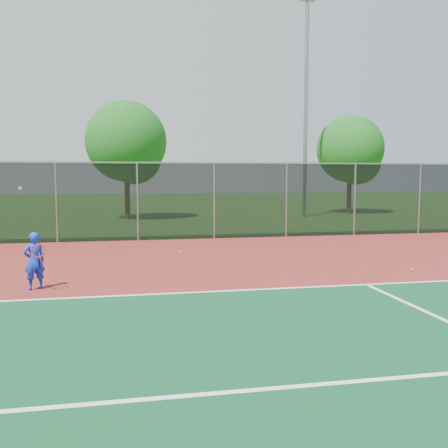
{
  "coord_description": "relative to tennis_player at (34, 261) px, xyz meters",
  "views": [
    {
      "loc": [
        -3.42,
        -7.49,
        2.57
      ],
      "look_at": [
        -0.97,
        5.0,
        1.3
      ],
      "focal_mm": 40.0,
      "sensor_mm": 36.0,
      "label": 1
    }
  ],
  "objects": [
    {
      "name": "practice_ball_2",
      "position": [
        3.71,
        4.53,
        -0.61
      ],
      "size": [
        0.07,
        0.07,
        0.07
      ],
      "primitive_type": "sphere",
      "color": "#B4C917",
      "rests_on": "court_apron"
    },
    {
      "name": "tree_back_left",
      "position": [
        2.18,
        17.54,
        3.55
      ],
      "size": [
        4.58,
        4.58,
        6.73
      ],
      "color": "#3C2A15",
      "rests_on": "ground"
    },
    {
      "name": "fence_back",
      "position": [
        5.45,
        7.98,
        0.9
      ],
      "size": [
        30.0,
        0.06,
        3.03
      ],
      "color": "black",
      "rests_on": "court_apron"
    },
    {
      "name": "practice_ball_3",
      "position": [
        -0.53,
        3.84,
        -0.61
      ],
      "size": [
        0.07,
        0.07,
        0.07
      ],
      "primitive_type": "sphere",
      "color": "#B4C917",
      "rests_on": "court_apron"
    },
    {
      "name": "tree_back_mid",
      "position": [
        16.58,
        19.14,
        3.36
      ],
      "size": [
        4.37,
        4.37,
        6.42
      ],
      "color": "#3C2A15",
      "rests_on": "ground"
    },
    {
      "name": "ground",
      "position": [
        5.45,
        -4.02,
        -0.67
      ],
      "size": [
        120.0,
        120.0,
        0.0
      ],
      "primitive_type": "plane",
      "color": "#265919",
      "rests_on": "ground"
    },
    {
      "name": "tennis_player",
      "position": [
        0.0,
        0.0,
        0.0
      ],
      "size": [
        0.59,
        0.65,
        2.28
      ],
      "color": "#1632D4",
      "rests_on": "court_apron"
    },
    {
      "name": "court_apron",
      "position": [
        5.45,
        -2.02,
        -0.66
      ],
      "size": [
        30.0,
        20.0,
        0.02
      ],
      "primitive_type": "cube",
      "color": "maroon",
      "rests_on": "ground"
    },
    {
      "name": "practice_ball_1",
      "position": [
        9.43,
        5.64,
        -0.61
      ],
      "size": [
        0.07,
        0.07,
        0.07
      ],
      "primitive_type": "sphere",
      "color": "#B4C917",
      "rests_on": "court_apron"
    },
    {
      "name": "floodlight_n",
      "position": [
        12.66,
        17.29,
        6.64
      ],
      "size": [
        0.9,
        0.4,
        13.05
      ],
      "color": "gray",
      "rests_on": "ground"
    },
    {
      "name": "practice_ball_4",
      "position": [
        9.41,
        0.29,
        -0.61
      ],
      "size": [
        0.07,
        0.07,
        0.07
      ],
      "primitive_type": "sphere",
      "color": "#B4C917",
      "rests_on": "court_apron"
    }
  ]
}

